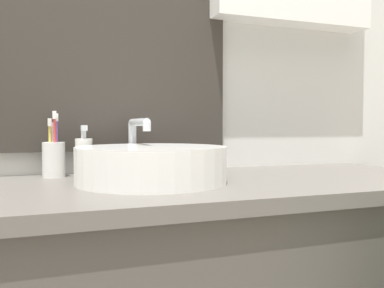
% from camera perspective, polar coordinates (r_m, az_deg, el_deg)
% --- Properties ---
extents(wall_back, '(3.20, 0.18, 2.50)m').
position_cam_1_polar(wall_back, '(1.48, -0.18, 14.62)').
color(wall_back, silver).
rests_on(wall_back, ground_plane).
extents(sink_basin, '(0.38, 0.43, 0.17)m').
position_cam_1_polar(sink_basin, '(1.09, -5.44, -2.61)').
color(sink_basin, white).
rests_on(sink_basin, vanity_counter).
extents(toothbrush_holder, '(0.06, 0.06, 0.19)m').
position_cam_1_polar(toothbrush_holder, '(1.26, -17.96, -1.70)').
color(toothbrush_holder, silver).
rests_on(toothbrush_holder, vanity_counter).
extents(soap_dispenser, '(0.05, 0.05, 0.15)m').
position_cam_1_polar(soap_dispenser, '(1.25, -14.22, -1.63)').
color(soap_dispenser, white).
rests_on(soap_dispenser, vanity_counter).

